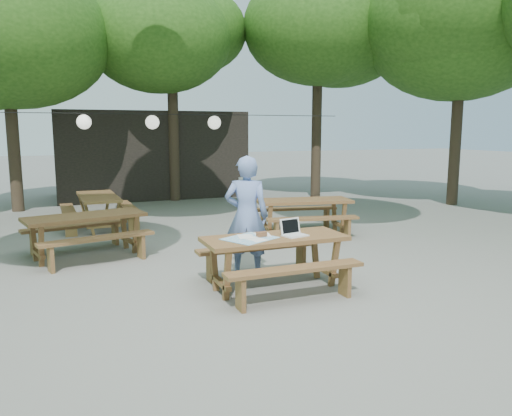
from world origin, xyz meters
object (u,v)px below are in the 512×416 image
Objects in this scene: main_picnic_table at (275,262)px; woman at (247,216)px; picnic_table_nw at (86,235)px; plastic_chair at (249,200)px.

main_picnic_table is 1.09× the size of woman.
main_picnic_table and picnic_table_nw have the same top height.
woman is at bearing -133.77° from plastic_chair.
main_picnic_table is 0.90× the size of picnic_table_nw.
woman reaches higher than picnic_table_nw.
woman reaches higher than plastic_chair.
woman is 6.43m from plastic_chair.
picnic_table_nw is 6.01m from plastic_chair.
main_picnic_table is 3.70m from picnic_table_nw.
main_picnic_table is 0.95m from woman.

